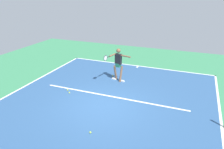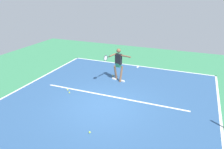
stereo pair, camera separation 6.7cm
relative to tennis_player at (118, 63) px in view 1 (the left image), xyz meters
name	(u,v)px [view 1 (the left image)]	position (x,y,z in m)	size (l,w,h in m)	color
ground_plane	(104,105)	(-0.40, 2.76, -1.05)	(20.82, 20.82, 0.00)	#388456
court_surface	(104,105)	(-0.40, 2.76, -1.05)	(9.35, 11.17, 0.00)	#2D5484
court_line_baseline_near	(138,66)	(-0.40, -2.78, -1.05)	(9.35, 0.10, 0.01)	white
court_line_sideline_left	(222,129)	(-5.02, 2.76, -1.05)	(0.10, 11.17, 0.01)	white
court_line_sideline_right	(21,88)	(4.23, 2.76, -1.05)	(0.10, 11.17, 0.01)	white
court_line_service	(112,97)	(-0.40, 1.86, -1.05)	(7.01, 0.10, 0.01)	white
court_line_centre_mark	(137,67)	(-0.40, -2.58, -1.05)	(0.10, 0.30, 0.01)	white
tennis_player	(118,63)	(0.00, 0.00, 0.00)	(1.13, 1.20, 1.82)	brown
tennis_ball_by_baseline	(69,93)	(1.65, 2.31, -1.02)	(0.07, 0.07, 0.07)	yellow
tennis_ball_by_sideline	(68,90)	(1.89, 2.09, -1.02)	(0.07, 0.07, 0.07)	yellow
tennis_ball_near_service_line	(90,132)	(-0.72, 4.70, -1.02)	(0.07, 0.07, 0.07)	#C6E53D
tennis_ball_far_corner	(113,76)	(0.50, -0.48, -1.02)	(0.07, 0.07, 0.07)	#C6E53D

